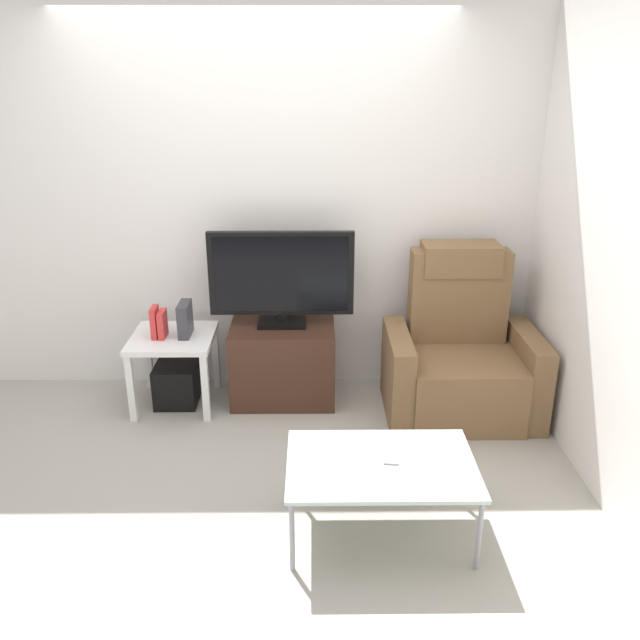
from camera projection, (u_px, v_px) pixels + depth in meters
name	position (u px, v px, depth m)	size (l,w,h in m)	color
ground_plane	(254.00, 463.00, 3.78)	(6.40, 6.40, 0.00)	#9E998E
wall_back	(261.00, 203.00, 4.36)	(6.40, 0.06, 2.60)	silver
wall_side	(611.00, 245.00, 3.33)	(0.06, 4.48, 2.60)	silver
tv_stand	(283.00, 362.00, 4.45)	(0.70, 0.49, 0.53)	#3D2319
television	(281.00, 277.00, 4.25)	(0.95, 0.20, 0.64)	black
recliner_armchair	(460.00, 357.00, 4.28)	(0.98, 0.78, 1.08)	brown
side_table	(173.00, 347.00, 4.32)	(0.54, 0.54, 0.50)	white
subwoofer_box	(177.00, 384.00, 4.42)	(0.28, 0.28, 0.28)	black
book_leftmost	(155.00, 322.00, 4.23)	(0.04, 0.13, 0.21)	red
book_middle	(162.00, 324.00, 4.24)	(0.04, 0.14, 0.18)	red
game_console	(185.00, 319.00, 4.26)	(0.07, 0.20, 0.22)	#333338
coffee_table	(381.00, 467.00, 3.10)	(0.90, 0.60, 0.39)	#B2C6C1
cell_phone	(391.00, 455.00, 3.14)	(0.07, 0.15, 0.01)	#B7B7BC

